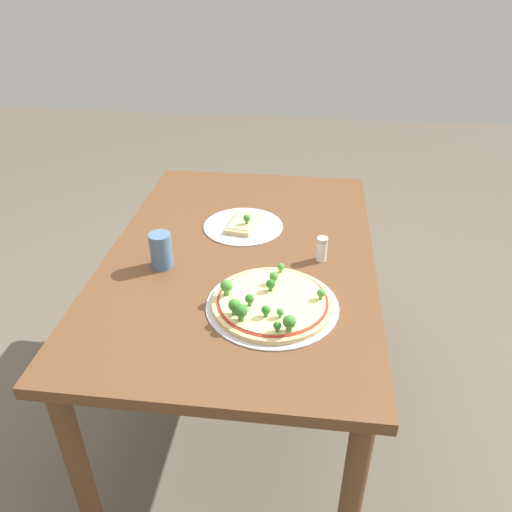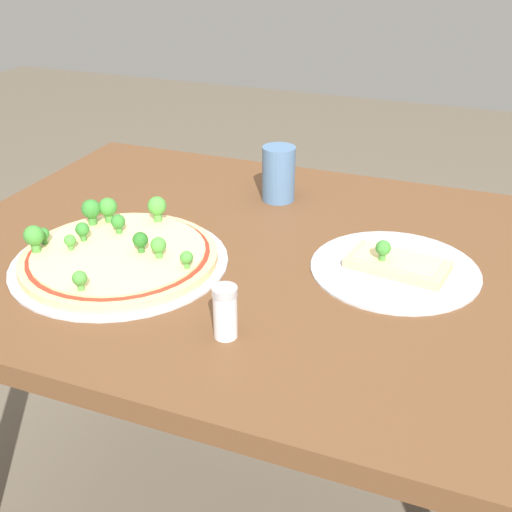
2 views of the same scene
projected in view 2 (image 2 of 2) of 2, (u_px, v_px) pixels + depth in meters
The scene contains 5 objects.
dining_table at pixel (294, 301), 1.17m from camera, with size 1.30×0.87×0.74m.
pizza_tray_whole at pixel (118, 254), 1.11m from camera, with size 0.37×0.37×0.07m.
pizza_tray_slice at pixel (396, 266), 1.08m from camera, with size 0.28×0.28×0.06m.
drinking_cup at pixel (279, 174), 1.33m from camera, with size 0.07×0.07×0.11m, color #4C7099.
condiment_shaker at pixel (225, 312), 0.90m from camera, with size 0.04×0.04×0.08m.
Camera 2 is at (-0.30, 0.95, 1.27)m, focal length 45.00 mm.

